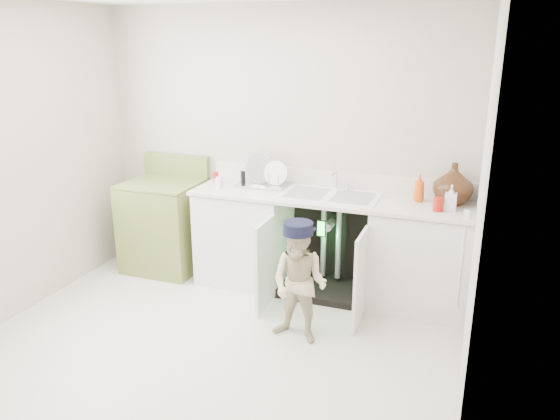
# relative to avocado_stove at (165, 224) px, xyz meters

# --- Properties ---
(ground) EXTENTS (3.50, 3.50, 0.00)m
(ground) POSITION_rel_avocado_stove_xyz_m (1.10, -1.18, -0.45)
(ground) COLOR #BAB1A3
(ground) RESTS_ON ground
(room_shell) EXTENTS (6.00, 5.50, 1.26)m
(room_shell) POSITION_rel_avocado_stove_xyz_m (1.10, -1.18, 0.80)
(room_shell) COLOR beige
(room_shell) RESTS_ON ground
(counter_run) EXTENTS (2.44, 1.02, 1.24)m
(counter_run) POSITION_rel_avocado_stove_xyz_m (1.69, 0.03, 0.02)
(counter_run) COLOR white
(counter_run) RESTS_ON ground
(avocado_stove) EXTENTS (0.71, 0.65, 1.10)m
(avocado_stove) POSITION_rel_avocado_stove_xyz_m (0.00, 0.00, 0.00)
(avocado_stove) COLOR olive
(avocado_stove) RESTS_ON ground
(repair_worker) EXTENTS (0.49, 0.74, 0.93)m
(repair_worker) POSITION_rel_avocado_stove_xyz_m (1.68, -0.86, 0.02)
(repair_worker) COLOR beige
(repair_worker) RESTS_ON ground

